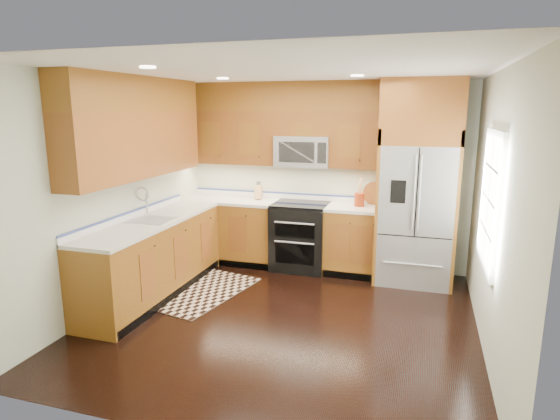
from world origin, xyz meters
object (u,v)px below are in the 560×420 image
(knife_block, at_px, (259,192))
(utensil_crock, at_px, (359,197))
(range, at_px, (300,236))
(refrigerator, at_px, (418,184))
(rug, at_px, (202,291))

(knife_block, xyz_separation_m, utensil_crock, (1.48, -0.09, 0.03))
(knife_block, distance_m, utensil_crock, 1.49)
(range, bearing_deg, refrigerator, -1.40)
(rug, distance_m, utensil_crock, 2.43)
(rug, bearing_deg, refrigerator, 37.42)
(utensil_crock, bearing_deg, knife_block, 176.61)
(range, bearing_deg, utensil_crock, 5.37)
(refrigerator, xyz_separation_m, utensil_crock, (-0.75, 0.11, -0.23))
(refrigerator, relative_size, rug, 1.80)
(knife_block, relative_size, utensil_crock, 0.67)
(range, height_order, rug, range)
(rug, xyz_separation_m, knife_block, (0.27, 1.39, 1.04))
(range, xyz_separation_m, rug, (-0.95, -1.23, -0.46))
(rug, bearing_deg, range, 64.24)
(utensil_crock, bearing_deg, refrigerator, -8.59)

